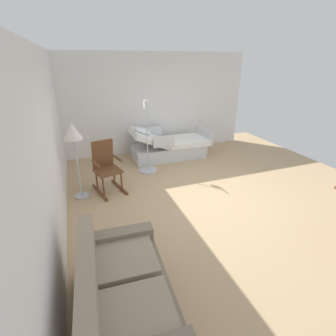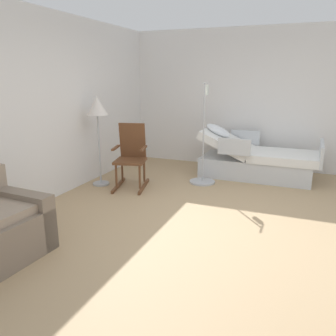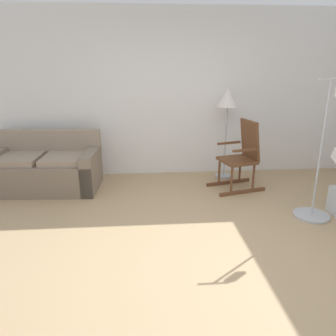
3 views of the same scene
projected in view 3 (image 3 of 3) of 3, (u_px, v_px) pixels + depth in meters
name	position (u px, v px, depth m)	size (l,w,h in m)	color
ground_plane	(199.00, 252.00, 3.38)	(7.41, 7.41, 0.00)	tan
back_wall	(174.00, 94.00, 5.45)	(6.13, 0.10, 2.70)	white
couch	(45.00, 169.00, 5.01)	(1.65, 0.94, 0.85)	#7D6C5C
rocking_chair	(242.00, 157.00, 4.95)	(0.85, 0.65, 1.05)	brown
floor_lamp	(227.00, 104.00, 5.22)	(0.34, 0.34, 1.48)	#B2B5BA
iv_pole	(314.00, 198.00, 4.09)	(0.44, 0.44, 1.69)	#B2B5BA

